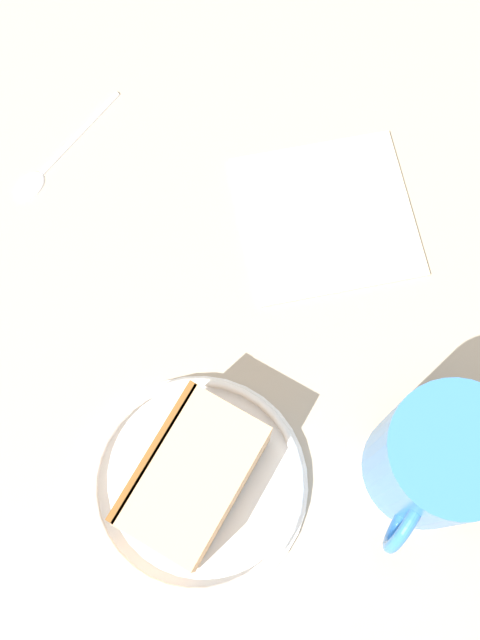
# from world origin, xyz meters

# --- Properties ---
(ground_plane) EXTENTS (1.31, 1.31, 0.03)m
(ground_plane) POSITION_xyz_m (0.00, 0.00, -0.02)
(ground_plane) COLOR tan
(small_plate) EXTENTS (0.16, 0.16, 0.01)m
(small_plate) POSITION_xyz_m (-0.06, -0.03, 0.01)
(small_plate) COLOR white
(small_plate) RESTS_ON ground_plane
(cake_slice) EXTENTS (0.12, 0.09, 0.05)m
(cake_slice) POSITION_xyz_m (-0.06, -0.03, 0.04)
(cake_slice) COLOR brown
(cake_slice) RESTS_ON small_plate
(tea_mug) EXTENTS (0.11, 0.09, 0.10)m
(tea_mug) POSITION_xyz_m (-0.01, -0.18, 0.05)
(tea_mug) COLOR #3372BF
(tea_mug) RESTS_ON ground_plane
(teaspoon) EXTENTS (0.12, 0.06, 0.01)m
(teaspoon) POSITION_xyz_m (0.15, 0.16, 0.00)
(teaspoon) COLOR silver
(teaspoon) RESTS_ON ground_plane
(folded_napkin) EXTENTS (0.18, 0.18, 0.01)m
(folded_napkin) POSITION_xyz_m (0.17, -0.07, 0.00)
(folded_napkin) COLOR beige
(folded_napkin) RESTS_ON ground_plane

